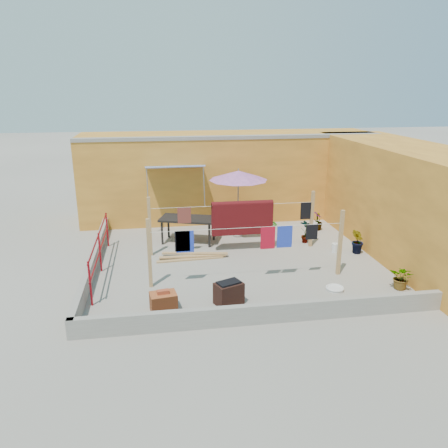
{
  "coord_description": "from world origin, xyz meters",
  "views": [
    {
      "loc": [
        -2.23,
        -11.67,
        4.85
      ],
      "look_at": [
        -0.36,
        0.3,
        1.03
      ],
      "focal_mm": 35.0,
      "sensor_mm": 36.0,
      "label": 1
    }
  ],
  "objects_px": {
    "outdoor_table": "(188,220)",
    "brazier": "(229,293)",
    "water_jug_a": "(335,248)",
    "water_jug_b": "(314,227)",
    "plant_back_a": "(249,217)",
    "brick_stack": "(164,302)",
    "patio_umbrella": "(238,176)",
    "green_hose": "(270,224)",
    "white_basin": "(335,288)"
  },
  "relations": [
    {
      "from": "brazier",
      "to": "water_jug_b",
      "type": "bearing_deg",
      "value": 51.59
    },
    {
      "from": "brick_stack",
      "to": "water_jug_b",
      "type": "distance_m",
      "value": 7.33
    },
    {
      "from": "patio_umbrella",
      "to": "brick_stack",
      "type": "bearing_deg",
      "value": -118.42
    },
    {
      "from": "patio_umbrella",
      "to": "green_hose",
      "type": "bearing_deg",
      "value": 37.56
    },
    {
      "from": "water_jug_b",
      "to": "plant_back_a",
      "type": "relative_size",
      "value": 0.46
    },
    {
      "from": "brazier",
      "to": "green_hose",
      "type": "xyz_separation_m",
      "value": [
        2.5,
        5.8,
        -0.24
      ]
    },
    {
      "from": "green_hose",
      "to": "plant_back_a",
      "type": "xyz_separation_m",
      "value": [
        -0.83,
        -0.12,
        0.35
      ]
    },
    {
      "from": "brazier",
      "to": "white_basin",
      "type": "height_order",
      "value": "brazier"
    },
    {
      "from": "green_hose",
      "to": "white_basin",
      "type": "bearing_deg",
      "value": -87.54
    },
    {
      "from": "patio_umbrella",
      "to": "white_basin",
      "type": "xyz_separation_m",
      "value": [
        1.64,
        -4.43,
        -2.04
      ]
    },
    {
      "from": "outdoor_table",
      "to": "green_hose",
      "type": "height_order",
      "value": "outdoor_table"
    },
    {
      "from": "patio_umbrella",
      "to": "water_jug_a",
      "type": "bearing_deg",
      "value": -35.93
    },
    {
      "from": "brick_stack",
      "to": "water_jug_a",
      "type": "bearing_deg",
      "value": 28.77
    },
    {
      "from": "brazier",
      "to": "water_jug_b",
      "type": "height_order",
      "value": "brazier"
    },
    {
      "from": "water_jug_a",
      "to": "plant_back_a",
      "type": "height_order",
      "value": "plant_back_a"
    },
    {
      "from": "outdoor_table",
      "to": "water_jug_b",
      "type": "xyz_separation_m",
      "value": [
        4.47,
        0.48,
        -0.59
      ]
    },
    {
      "from": "brazier",
      "to": "water_jug_b",
      "type": "relative_size",
      "value": 2.12
    },
    {
      "from": "outdoor_table",
      "to": "plant_back_a",
      "type": "height_order",
      "value": "outdoor_table"
    },
    {
      "from": "brick_stack",
      "to": "green_hose",
      "type": "height_order",
      "value": "brick_stack"
    },
    {
      "from": "brick_stack",
      "to": "brazier",
      "type": "height_order",
      "value": "brazier"
    },
    {
      "from": "water_jug_b",
      "to": "plant_back_a",
      "type": "xyz_separation_m",
      "value": [
        -2.19,
        0.81,
        0.23
      ]
    },
    {
      "from": "water_jug_a",
      "to": "plant_back_a",
      "type": "xyz_separation_m",
      "value": [
        -2.1,
        2.89,
        0.24
      ]
    },
    {
      "from": "patio_umbrella",
      "to": "water_jug_b",
      "type": "distance_m",
      "value": 3.37
    },
    {
      "from": "brazier",
      "to": "plant_back_a",
      "type": "xyz_separation_m",
      "value": [
        1.68,
        5.69,
        0.11
      ]
    },
    {
      "from": "white_basin",
      "to": "brazier",
      "type": "bearing_deg",
      "value": -173.82
    },
    {
      "from": "outdoor_table",
      "to": "water_jug_a",
      "type": "distance_m",
      "value": 4.69
    },
    {
      "from": "green_hose",
      "to": "brazier",
      "type": "bearing_deg",
      "value": -113.33
    },
    {
      "from": "brick_stack",
      "to": "white_basin",
      "type": "bearing_deg",
      "value": 5.4
    },
    {
      "from": "brazier",
      "to": "plant_back_a",
      "type": "bearing_deg",
      "value": 73.58
    },
    {
      "from": "brick_stack",
      "to": "plant_back_a",
      "type": "distance_m",
      "value": 6.61
    },
    {
      "from": "patio_umbrella",
      "to": "plant_back_a",
      "type": "bearing_deg",
      "value": 59.2
    },
    {
      "from": "white_basin",
      "to": "water_jug_b",
      "type": "height_order",
      "value": "water_jug_b"
    },
    {
      "from": "outdoor_table",
      "to": "brick_stack",
      "type": "relative_size",
      "value": 3.03
    },
    {
      "from": "brick_stack",
      "to": "plant_back_a",
      "type": "relative_size",
      "value": 0.84
    },
    {
      "from": "green_hose",
      "to": "water_jug_a",
      "type": "bearing_deg",
      "value": -67.13
    },
    {
      "from": "brazier",
      "to": "water_jug_a",
      "type": "distance_m",
      "value": 4.7
    },
    {
      "from": "patio_umbrella",
      "to": "water_jug_a",
      "type": "distance_m",
      "value": 3.82
    },
    {
      "from": "water_jug_a",
      "to": "green_hose",
      "type": "distance_m",
      "value": 3.27
    },
    {
      "from": "outdoor_table",
      "to": "water_jug_b",
      "type": "height_order",
      "value": "outdoor_table"
    },
    {
      "from": "patio_umbrella",
      "to": "water_jug_b",
      "type": "height_order",
      "value": "patio_umbrella"
    },
    {
      "from": "white_basin",
      "to": "brick_stack",
      "type": "bearing_deg",
      "value": -174.6
    },
    {
      "from": "brazier",
      "to": "water_jug_a",
      "type": "bearing_deg",
      "value": 36.54
    },
    {
      "from": "brazier",
      "to": "white_basin",
      "type": "xyz_separation_m",
      "value": [
        2.74,
        0.3,
        -0.23
      ]
    },
    {
      "from": "brazier",
      "to": "brick_stack",
      "type": "bearing_deg",
      "value": -176.02
    },
    {
      "from": "brazier",
      "to": "water_jug_a",
      "type": "xyz_separation_m",
      "value": [
        3.77,
        2.8,
        -0.13
      ]
    },
    {
      "from": "outdoor_table",
      "to": "brazier",
      "type": "bearing_deg",
      "value": -82.24
    },
    {
      "from": "plant_back_a",
      "to": "patio_umbrella",
      "type": "bearing_deg",
      "value": -120.8
    },
    {
      "from": "brazier",
      "to": "green_hose",
      "type": "bearing_deg",
      "value": 66.67
    },
    {
      "from": "patio_umbrella",
      "to": "outdoor_table",
      "type": "bearing_deg",
      "value": -168.91
    },
    {
      "from": "water_jug_a",
      "to": "water_jug_b",
      "type": "distance_m",
      "value": 2.08
    }
  ]
}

